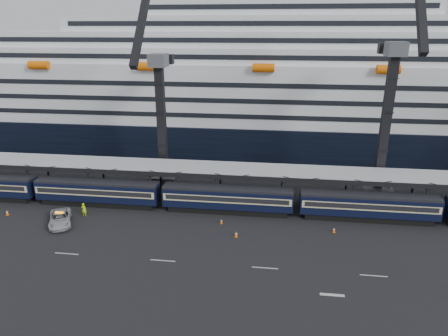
# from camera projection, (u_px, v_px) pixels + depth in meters

# --- Properties ---
(ground) EXTENTS (260.00, 260.00, 0.00)m
(ground) POSITION_uv_depth(u_px,v_px,m) (282.00, 251.00, 49.07)
(ground) COLOR black
(ground) RESTS_ON ground
(lane_markings) EXTENTS (111.00, 4.27, 0.02)m
(lane_markings) POSITION_uv_depth(u_px,v_px,m) (359.00, 281.00, 43.21)
(lane_markings) COLOR beige
(lane_markings) RESTS_ON ground
(train) EXTENTS (133.05, 3.00, 4.05)m
(train) POSITION_uv_depth(u_px,v_px,m) (250.00, 199.00, 58.22)
(train) COLOR black
(train) RESTS_ON ground
(canopy) EXTENTS (130.00, 6.25, 5.53)m
(canopy) POSITION_uv_depth(u_px,v_px,m) (283.00, 172.00, 60.37)
(canopy) COLOR #9D9FA5
(canopy) RESTS_ON ground
(cruise_ship) EXTENTS (214.09, 28.84, 34.00)m
(cruise_ship) POSITION_uv_depth(u_px,v_px,m) (278.00, 92.00, 87.99)
(cruise_ship) COLOR black
(cruise_ship) RESTS_ON ground
(crane_dark_near) EXTENTS (4.50, 17.75, 35.08)m
(crane_dark_near) POSITION_uv_depth(u_px,v_px,m) (161.00, 118.00, 64.79)
(crane_dark_near) COLOR #4B4E52
(crane_dark_near) RESTS_ON ground
(crane_dark_mid) EXTENTS (4.50, 18.24, 39.64)m
(crane_dark_mid) POSITION_uv_depth(u_px,v_px,m) (387.00, 117.00, 59.21)
(crane_dark_mid) COLOR #4B4E52
(crane_dark_mid) RESTS_ON ground
(pickup_truck) EXTENTS (5.19, 6.68, 1.69)m
(pickup_truck) POSITION_uv_depth(u_px,v_px,m) (60.00, 219.00, 55.39)
(pickup_truck) COLOR #A3A5AA
(pickup_truck) RESTS_ON ground
(worker) EXTENTS (0.78, 0.54, 2.04)m
(worker) POSITION_uv_depth(u_px,v_px,m) (84.00, 210.00, 57.67)
(worker) COLOR #C3FF0D
(worker) RESTS_ON ground
(traffic_cone_b) EXTENTS (0.42, 0.42, 0.84)m
(traffic_cone_b) POSITION_uv_depth(u_px,v_px,m) (7.00, 212.00, 58.19)
(traffic_cone_b) COLOR #FD6A08
(traffic_cone_b) RESTS_ON ground
(traffic_cone_c) EXTENTS (0.36, 0.36, 0.73)m
(traffic_cone_c) POSITION_uv_depth(u_px,v_px,m) (221.00, 221.00, 55.68)
(traffic_cone_c) COLOR #FD6A08
(traffic_cone_c) RESTS_ON ground
(traffic_cone_d) EXTENTS (0.41, 0.41, 0.83)m
(traffic_cone_d) POSITION_uv_depth(u_px,v_px,m) (236.00, 234.00, 52.17)
(traffic_cone_d) COLOR #FD6A08
(traffic_cone_d) RESTS_ON ground
(traffic_cone_e) EXTENTS (0.38, 0.38, 0.77)m
(traffic_cone_e) POSITION_uv_depth(u_px,v_px,m) (334.00, 230.00, 53.30)
(traffic_cone_e) COLOR #FD6A08
(traffic_cone_e) RESTS_ON ground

